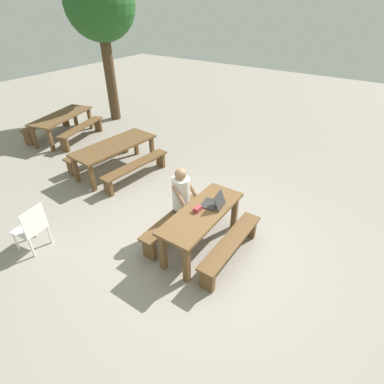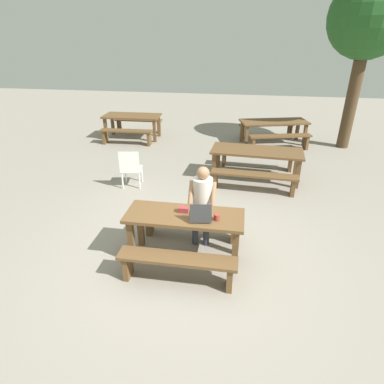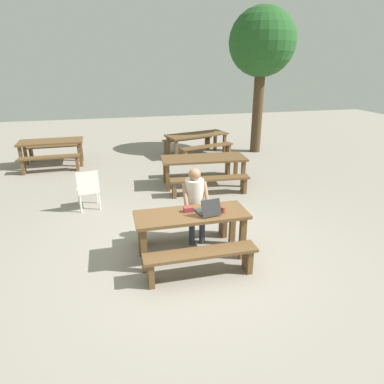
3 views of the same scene
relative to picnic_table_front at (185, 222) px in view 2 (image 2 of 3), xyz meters
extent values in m
plane|color=gray|center=(0.00, 0.00, -0.63)|extent=(30.00, 30.00, 0.00)
cube|color=brown|center=(0.00, 0.00, 0.11)|extent=(1.74, 0.66, 0.05)
cube|color=brown|center=(-0.77, -0.23, -0.27)|extent=(0.09, 0.09, 0.72)
cube|color=brown|center=(0.77, -0.23, -0.27)|extent=(0.09, 0.09, 0.72)
cube|color=brown|center=(-0.77, 0.23, -0.27)|extent=(0.09, 0.09, 0.72)
cube|color=brown|center=(0.77, 0.23, -0.27)|extent=(0.09, 0.09, 0.72)
cube|color=brown|center=(0.00, -0.57, -0.23)|extent=(1.65, 0.30, 0.05)
cube|color=brown|center=(-0.72, -0.57, -0.44)|extent=(0.08, 0.24, 0.38)
cube|color=brown|center=(0.72, -0.57, -0.44)|extent=(0.08, 0.24, 0.38)
cube|color=brown|center=(0.00, 0.57, -0.23)|extent=(1.65, 0.30, 0.05)
cube|color=brown|center=(-0.72, 0.57, -0.44)|extent=(0.08, 0.24, 0.38)
cube|color=brown|center=(0.72, 0.57, -0.44)|extent=(0.08, 0.24, 0.38)
cube|color=#2D2D2D|center=(0.24, 0.00, 0.15)|extent=(0.34, 0.30, 0.02)
cube|color=#2D2D2D|center=(0.26, -0.17, 0.28)|extent=(0.32, 0.15, 0.24)
cube|color=#0F1933|center=(0.26, -0.17, 0.28)|extent=(0.29, 0.13, 0.22)
cube|color=#993338|center=(-0.03, 0.07, 0.17)|extent=(0.15, 0.09, 0.08)
cylinder|color=#99332D|center=(0.48, -0.08, 0.18)|extent=(0.08, 0.08, 0.09)
cylinder|color=#333847|center=(0.10, 0.39, -0.42)|extent=(0.10, 0.10, 0.43)
cylinder|color=#333847|center=(0.28, 0.39, -0.42)|extent=(0.10, 0.10, 0.43)
cube|color=#333847|center=(0.19, 0.48, -0.16)|extent=(0.28, 0.28, 0.12)
cylinder|color=silver|center=(0.19, 0.57, 0.18)|extent=(0.32, 0.32, 0.60)
cylinder|color=#936B4C|center=(0.01, 0.47, 0.23)|extent=(0.07, 0.32, 0.41)
cylinder|color=#936B4C|center=(0.37, 0.47, 0.23)|extent=(0.07, 0.32, 0.41)
sphere|color=#936B4C|center=(0.19, 0.57, 0.57)|extent=(0.21, 0.21, 0.21)
cube|color=white|center=(-1.67, 2.43, -0.24)|extent=(0.50, 0.50, 0.02)
cube|color=white|center=(-1.63, 2.22, 0.01)|extent=(0.44, 0.09, 0.47)
cylinder|color=white|center=(-1.51, 2.65, -0.44)|extent=(0.04, 0.04, 0.39)
cylinder|color=white|center=(-1.88, 2.59, -0.44)|extent=(0.04, 0.04, 0.39)
cylinder|color=white|center=(-1.45, 2.28, -0.44)|extent=(0.04, 0.04, 0.39)
cylinder|color=white|center=(-1.82, 2.21, -0.44)|extent=(0.04, 0.04, 0.39)
cube|color=brown|center=(1.68, 6.13, 0.06)|extent=(2.17, 1.29, 0.05)
cube|color=brown|center=(0.87, 5.60, -0.30)|extent=(0.11, 0.11, 0.67)
cube|color=brown|center=(2.64, 6.08, -0.30)|extent=(0.11, 0.11, 0.67)
cube|color=brown|center=(0.72, 6.17, -0.30)|extent=(0.11, 0.11, 0.67)
cube|color=brown|center=(2.49, 6.65, -0.30)|extent=(0.11, 0.11, 0.67)
cube|color=brown|center=(1.85, 5.50, -0.20)|extent=(1.85, 0.77, 0.05)
cube|color=brown|center=(1.06, 5.29, -0.43)|extent=(0.14, 0.25, 0.41)
cube|color=brown|center=(2.64, 5.71, -0.43)|extent=(0.14, 0.25, 0.41)
cube|color=brown|center=(1.51, 6.75, -0.20)|extent=(1.85, 0.77, 0.05)
cube|color=brown|center=(0.72, 6.54, -0.43)|extent=(0.14, 0.25, 0.41)
cube|color=brown|center=(2.30, 6.96, -0.43)|extent=(0.14, 0.25, 0.41)
cube|color=brown|center=(1.11, 3.25, 0.06)|extent=(2.14, 0.96, 0.05)
cube|color=brown|center=(0.15, 3.00, -0.30)|extent=(0.10, 0.10, 0.67)
cube|color=brown|center=(2.03, 2.87, -0.30)|extent=(0.10, 0.10, 0.67)
cube|color=brown|center=(0.19, 3.62, -0.30)|extent=(0.10, 0.10, 0.67)
cube|color=brown|center=(2.07, 3.49, -0.30)|extent=(0.10, 0.10, 0.67)
cube|color=brown|center=(1.06, 2.54, -0.23)|extent=(1.89, 0.42, 0.05)
cube|color=brown|center=(0.22, 2.59, -0.44)|extent=(0.10, 0.24, 0.38)
cube|color=brown|center=(1.90, 2.48, -0.44)|extent=(0.10, 0.24, 0.38)
cube|color=brown|center=(1.15, 3.95, -0.23)|extent=(1.89, 0.42, 0.05)
cube|color=brown|center=(0.32, 4.01, -0.44)|extent=(0.10, 0.24, 0.38)
cube|color=brown|center=(1.99, 3.90, -0.44)|extent=(0.10, 0.24, 0.38)
cube|color=brown|center=(-2.83, 5.98, 0.10)|extent=(1.84, 0.89, 0.05)
cube|color=brown|center=(-3.63, 5.64, -0.28)|extent=(0.09, 0.09, 0.71)
cube|color=brown|center=(-2.02, 5.69, -0.28)|extent=(0.09, 0.09, 0.71)
cube|color=brown|center=(-3.65, 6.27, -0.28)|extent=(0.09, 0.09, 0.71)
cube|color=brown|center=(-2.04, 6.32, -0.28)|extent=(0.09, 0.09, 0.71)
cube|color=brown|center=(-2.81, 5.29, -0.20)|extent=(1.64, 0.35, 0.05)
cube|color=brown|center=(-3.53, 5.27, -0.43)|extent=(0.09, 0.24, 0.41)
cube|color=brown|center=(-2.10, 5.31, -0.43)|extent=(0.09, 0.24, 0.41)
cube|color=brown|center=(-2.86, 6.67, -0.20)|extent=(1.64, 0.35, 0.05)
cube|color=brown|center=(-3.57, 6.65, -0.43)|extent=(0.09, 0.24, 0.41)
cube|color=brown|center=(-2.14, 6.70, -0.43)|extent=(0.09, 0.24, 0.41)
cylinder|color=#4C3823|center=(3.80, 6.13, 0.81)|extent=(0.34, 0.34, 2.89)
sphere|color=#235623|center=(3.80, 6.13, 2.89)|extent=(2.11, 2.11, 2.11)
camera|label=1|loc=(-3.33, -2.08, 3.11)|focal=28.06mm
camera|label=2|loc=(0.76, -4.00, 2.52)|focal=30.14mm
camera|label=3|loc=(-1.11, -4.54, 2.30)|focal=31.39mm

